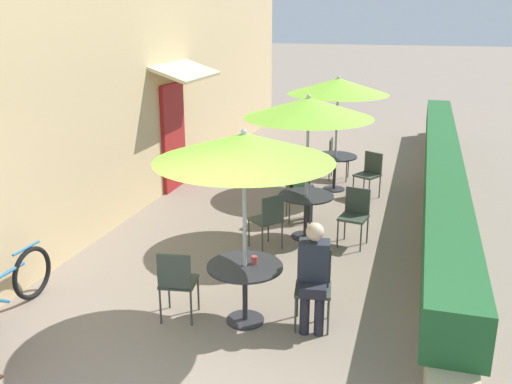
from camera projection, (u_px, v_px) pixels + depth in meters
The scene contains 19 objects.
cafe_facade_wall at pixel (176, 80), 11.55m from camera, with size 0.98×14.17×4.20m.
planter_hedge at pixel (441, 174), 10.64m from camera, with size 0.60×13.17×1.01m.
patio_table_near at pixel (245, 279), 6.45m from camera, with size 0.86×0.86×0.70m.
patio_umbrella_near at pixel (244, 147), 5.99m from camera, with size 1.95×1.95×2.26m.
cafe_chair_near_left at pixel (313, 281), 6.44m from camera, with size 0.46×0.46×0.87m.
seated_patron_near_left at pixel (314, 272), 6.28m from camera, with size 0.38×0.44×1.25m.
cafe_chair_near_right at pixel (177, 279), 6.48m from camera, with size 0.46×0.46×0.87m.
coffee_cup_near at pixel (254, 260), 6.44m from camera, with size 0.07×0.07×0.09m.
patio_table_mid at pixel (306, 205), 8.91m from camera, with size 0.86×0.86×0.70m.
patio_umbrella_mid at pixel (309, 108), 8.45m from camera, with size 1.95×1.95×2.26m.
cafe_chair_mid_left at pixel (294, 192), 9.64m from camera, with size 0.51×0.51×0.87m.
seated_patron_mid_left at pixel (301, 182), 9.60m from camera, with size 0.49×0.44×1.25m.
cafe_chair_mid_right at pixel (268, 217), 8.44m from camera, with size 0.56×0.56×0.87m.
cafe_chair_mid_back at pixel (355, 212), 8.66m from camera, with size 0.46×0.46×0.87m.
patio_table_far at pixel (335, 164), 11.32m from camera, with size 0.86×0.86×0.70m.
patio_umbrella_far at pixel (338, 86), 10.86m from camera, with size 1.95×1.95×2.26m.
cafe_chair_far_left at pixel (299, 168), 11.06m from camera, with size 0.55×0.55×0.87m.
cafe_chair_far_right at pixel (370, 171), 10.86m from camera, with size 0.54×0.54×0.87m.
cafe_chair_far_back at pixel (336, 155), 12.06m from camera, with size 0.41×0.41×0.87m.
Camera 1 is at (2.29, -3.82, 3.43)m, focal length 40.00 mm.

